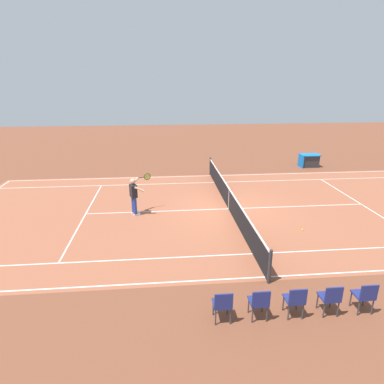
{
  "coord_description": "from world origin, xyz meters",
  "views": [
    {
      "loc": [
        2.98,
        13.68,
        5.59
      ],
      "look_at": [
        1.69,
        0.08,
        0.9
      ],
      "focal_mm": 30.58,
      "sensor_mm": 36.0,
      "label": 1
    }
  ],
  "objects_px": {
    "spectator_chair_4": "(223,304)",
    "spectator_chair_2": "(295,299)",
    "tennis_player_near": "(134,194)",
    "equipment_cart_tarped": "(309,160)",
    "tennis_ball": "(302,229)",
    "spectator_chair_1": "(331,297)",
    "spectator_chair_3": "(259,302)",
    "spectator_chair_0": "(365,295)",
    "tennis_net": "(229,199)"
  },
  "relations": [
    {
      "from": "spectator_chair_4",
      "to": "spectator_chair_2",
      "type": "bearing_deg",
      "value": 180.0
    },
    {
      "from": "tennis_player_near",
      "to": "equipment_cart_tarped",
      "type": "bearing_deg",
      "value": -146.64
    },
    {
      "from": "tennis_ball",
      "to": "spectator_chair_1",
      "type": "xyz_separation_m",
      "value": [
        1.37,
        4.77,
        0.49
      ]
    },
    {
      "from": "spectator_chair_2",
      "to": "spectator_chair_3",
      "type": "xyz_separation_m",
      "value": [
        0.9,
        0.0,
        0.0
      ]
    },
    {
      "from": "spectator_chair_2",
      "to": "tennis_ball",
      "type": "bearing_deg",
      "value": -115.44
    },
    {
      "from": "spectator_chair_0",
      "to": "spectator_chair_3",
      "type": "bearing_deg",
      "value": 0.0
    },
    {
      "from": "spectator_chair_3",
      "to": "equipment_cart_tarped",
      "type": "distance_m",
      "value": 16.28
    },
    {
      "from": "tennis_player_near",
      "to": "tennis_ball",
      "type": "xyz_separation_m",
      "value": [
        -6.64,
        2.24,
        -0.9
      ]
    },
    {
      "from": "spectator_chair_2",
      "to": "equipment_cart_tarped",
      "type": "bearing_deg",
      "value": -115.29
    },
    {
      "from": "spectator_chair_1",
      "to": "equipment_cart_tarped",
      "type": "bearing_deg",
      "value": -112.28
    },
    {
      "from": "tennis_ball",
      "to": "equipment_cart_tarped",
      "type": "relative_size",
      "value": 0.05
    },
    {
      "from": "tennis_net",
      "to": "tennis_ball",
      "type": "relative_size",
      "value": 177.27
    },
    {
      "from": "spectator_chair_2",
      "to": "equipment_cart_tarped",
      "type": "relative_size",
      "value": 0.7
    },
    {
      "from": "tennis_net",
      "to": "spectator_chair_2",
      "type": "xyz_separation_m",
      "value": [
        -0.17,
        7.26,
        0.03
      ]
    },
    {
      "from": "spectator_chair_1",
      "to": "spectator_chair_3",
      "type": "height_order",
      "value": "same"
    },
    {
      "from": "equipment_cart_tarped",
      "to": "tennis_ball",
      "type": "bearing_deg",
      "value": 64.79
    },
    {
      "from": "spectator_chair_1",
      "to": "spectator_chair_3",
      "type": "bearing_deg",
      "value": 0.0
    },
    {
      "from": "spectator_chair_3",
      "to": "spectator_chair_4",
      "type": "height_order",
      "value": "same"
    },
    {
      "from": "tennis_player_near",
      "to": "spectator_chair_3",
      "type": "bearing_deg",
      "value": 116.37
    },
    {
      "from": "spectator_chair_1",
      "to": "equipment_cart_tarped",
      "type": "relative_size",
      "value": 0.7
    },
    {
      "from": "spectator_chair_2",
      "to": "spectator_chair_4",
      "type": "relative_size",
      "value": 1.0
    },
    {
      "from": "tennis_player_near",
      "to": "tennis_ball",
      "type": "bearing_deg",
      "value": 161.39
    },
    {
      "from": "spectator_chair_2",
      "to": "spectator_chair_0",
      "type": "bearing_deg",
      "value": 180.0
    },
    {
      "from": "tennis_player_near",
      "to": "spectator_chair_3",
      "type": "distance_m",
      "value": 7.83
    },
    {
      "from": "spectator_chair_0",
      "to": "spectator_chair_2",
      "type": "bearing_deg",
      "value": 0.0
    },
    {
      "from": "tennis_ball",
      "to": "equipment_cart_tarped",
      "type": "distance_m",
      "value": 10.6
    },
    {
      "from": "spectator_chair_0",
      "to": "spectator_chair_3",
      "type": "distance_m",
      "value": 2.7
    },
    {
      "from": "tennis_player_near",
      "to": "spectator_chair_2",
      "type": "distance_m",
      "value": 8.27
    },
    {
      "from": "tennis_player_near",
      "to": "spectator_chair_1",
      "type": "height_order",
      "value": "tennis_player_near"
    },
    {
      "from": "spectator_chair_0",
      "to": "spectator_chair_3",
      "type": "xyz_separation_m",
      "value": [
        2.7,
        0.0,
        0.0
      ]
    },
    {
      "from": "spectator_chair_0",
      "to": "spectator_chair_1",
      "type": "height_order",
      "value": "same"
    },
    {
      "from": "spectator_chair_1",
      "to": "spectator_chair_3",
      "type": "distance_m",
      "value": 1.8
    },
    {
      "from": "tennis_ball",
      "to": "spectator_chair_3",
      "type": "xyz_separation_m",
      "value": [
        3.17,
        4.77,
        0.49
      ]
    },
    {
      "from": "tennis_ball",
      "to": "spectator_chair_4",
      "type": "bearing_deg",
      "value": 49.54
    },
    {
      "from": "spectator_chair_2",
      "to": "spectator_chair_3",
      "type": "distance_m",
      "value": 0.9
    },
    {
      "from": "spectator_chair_3",
      "to": "equipment_cart_tarped",
      "type": "relative_size",
      "value": 0.7
    },
    {
      "from": "tennis_player_near",
      "to": "tennis_ball",
      "type": "relative_size",
      "value": 25.71
    },
    {
      "from": "spectator_chair_4",
      "to": "equipment_cart_tarped",
      "type": "distance_m",
      "value": 16.73
    },
    {
      "from": "spectator_chair_1",
      "to": "spectator_chair_2",
      "type": "xyz_separation_m",
      "value": [
        0.9,
        0.0,
        0.0
      ]
    },
    {
      "from": "tennis_player_near",
      "to": "spectator_chair_4",
      "type": "height_order",
      "value": "tennis_player_near"
    },
    {
      "from": "tennis_player_near",
      "to": "spectator_chair_0",
      "type": "xyz_separation_m",
      "value": [
        -6.18,
        7.01,
        -0.41
      ]
    },
    {
      "from": "spectator_chair_0",
      "to": "spectator_chair_3",
      "type": "relative_size",
      "value": 1.0
    },
    {
      "from": "tennis_net",
      "to": "spectator_chair_1",
      "type": "bearing_deg",
      "value": 98.35
    },
    {
      "from": "spectator_chair_0",
      "to": "equipment_cart_tarped",
      "type": "relative_size",
      "value": 0.7
    },
    {
      "from": "tennis_ball",
      "to": "spectator_chair_3",
      "type": "relative_size",
      "value": 0.08
    },
    {
      "from": "spectator_chair_3",
      "to": "tennis_player_near",
      "type": "bearing_deg",
      "value": -63.63
    },
    {
      "from": "equipment_cart_tarped",
      "to": "spectator_chair_2",
      "type": "bearing_deg",
      "value": 64.71
    },
    {
      "from": "tennis_ball",
      "to": "tennis_player_near",
      "type": "bearing_deg",
      "value": -18.61
    },
    {
      "from": "tennis_ball",
      "to": "spectator_chair_4",
      "type": "relative_size",
      "value": 0.08
    },
    {
      "from": "tennis_player_near",
      "to": "equipment_cart_tarped",
      "type": "height_order",
      "value": "tennis_player_near"
    }
  ]
}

